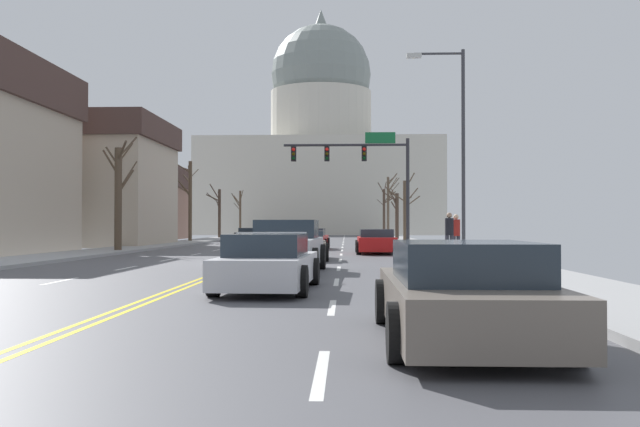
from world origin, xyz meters
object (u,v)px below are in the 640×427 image
at_px(sedan_oncoming_01, 249,234).
at_px(pedestrian_00, 456,232).
at_px(signal_gantry, 363,164).
at_px(sedan_near_02, 304,246).
at_px(sedan_near_00, 311,239).
at_px(sedan_oncoming_02, 291,233).
at_px(sedan_oncoming_03, 275,232).
at_px(bicycle_parked, 490,258).
at_px(sedan_near_05, 463,294).
at_px(street_lamp_right, 456,135).
at_px(sedan_near_01, 376,242).
at_px(pedestrian_01, 449,232).
at_px(sedan_oncoming_00, 273,236).
at_px(sedan_near_04, 268,264).
at_px(pickup_truck_near_03, 284,248).

xyz_separation_m(sedan_oncoming_01, pedestrian_00, (13.50, -32.75, 0.57)).
height_order(signal_gantry, sedan_near_02, signal_gantry).
bearing_deg(sedan_near_00, sedan_oncoming_01, 107.13).
relative_size(sedan_oncoming_02, sedan_oncoming_03, 1.00).
distance_m(pedestrian_00, bicycle_parked, 9.30).
height_order(sedan_near_05, pedestrian_00, pedestrian_00).
bearing_deg(street_lamp_right, sedan_near_02, 164.49).
relative_size(sedan_near_01, pedestrian_01, 2.57).
height_order(sedan_near_05, sedan_oncoming_00, sedan_near_05).
bearing_deg(bicycle_parked, sedan_near_00, 107.25).
bearing_deg(sedan_near_05, street_lamp_right, 81.18).
xyz_separation_m(signal_gantry, street_lamp_right, (3.10, -16.81, -0.42)).
bearing_deg(signal_gantry, bicycle_parked, -82.53).
bearing_deg(sedan_oncoming_02, sedan_oncoming_03, 103.00).
height_order(street_lamp_right, pedestrian_00, street_lamp_right).
distance_m(sedan_near_02, sedan_near_04, 12.95).
height_order(sedan_near_02, pedestrian_00, pedestrian_00).
xyz_separation_m(pedestrian_01, bicycle_parked, (0.03, -7.56, -0.64)).
bearing_deg(pickup_truck_near_03, bicycle_parked, -7.67).
height_order(sedan_oncoming_02, sedan_oncoming_03, sedan_oncoming_02).
xyz_separation_m(street_lamp_right, sedan_near_04, (-5.87, -11.32, -4.27)).
xyz_separation_m(sedan_oncoming_01, bicycle_parked, (12.99, -42.02, -0.05)).
height_order(sedan_oncoming_00, bicycle_parked, sedan_oncoming_00).
bearing_deg(sedan_near_00, street_lamp_right, -65.24).
xyz_separation_m(signal_gantry, sedan_oncoming_03, (-9.84, 40.42, -4.73)).
bearing_deg(sedan_near_02, sedan_near_01, 62.05).
xyz_separation_m(sedan_near_02, pickup_truck_near_03, (-0.15, -7.24, 0.16)).
bearing_deg(sedan_near_00, pedestrian_01, -63.57).
relative_size(sedan_near_04, sedan_oncoming_03, 0.99).
xyz_separation_m(sedan_near_05, sedan_oncoming_01, (-10.30, 53.28, -0.05)).
height_order(signal_gantry, sedan_oncoming_02, signal_gantry).
distance_m(sedan_near_04, sedan_oncoming_02, 55.68).
height_order(sedan_oncoming_00, sedan_oncoming_02, sedan_oncoming_02).
height_order(sedan_oncoming_03, bicycle_parked, sedan_oncoming_03).
height_order(sedan_oncoming_00, pedestrian_00, pedestrian_00).
bearing_deg(sedan_oncoming_02, sedan_near_01, -78.81).
bearing_deg(sedan_near_00, sedan_near_02, -88.28).
height_order(sedan_near_00, bicycle_parked, sedan_near_00).
relative_size(sedan_near_02, sedan_oncoming_03, 0.97).
height_order(pickup_truck_near_03, sedan_near_04, pickup_truck_near_03).
xyz_separation_m(sedan_near_05, pedestrian_00, (3.20, 20.53, 0.52)).
distance_m(pickup_truck_near_03, bicycle_parked, 6.05).
xyz_separation_m(street_lamp_right, sedan_near_05, (-2.74, -17.67, -4.27)).
bearing_deg(signal_gantry, sedan_oncoming_01, 117.89).
height_order(signal_gantry, sedan_near_04, signal_gantry).
height_order(sedan_near_01, sedan_near_02, sedan_near_01).
relative_size(sedan_near_02, sedan_oncoming_02, 0.97).
height_order(signal_gantry, pedestrian_01, signal_gantry).
height_order(street_lamp_right, pedestrian_01, street_lamp_right).
bearing_deg(sedan_oncoming_00, sedan_near_05, -80.87).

